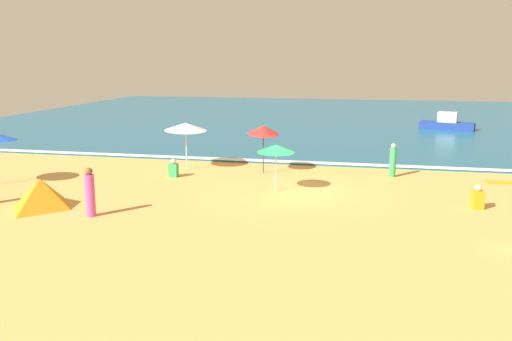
{
  "coord_description": "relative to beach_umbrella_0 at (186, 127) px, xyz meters",
  "views": [
    {
      "loc": [
        3.37,
        -22.21,
        5.57
      ],
      "look_at": [
        -1.6,
        0.37,
        0.8
      ],
      "focal_mm": 39.18,
      "sensor_mm": 36.0,
      "label": 1
    }
  ],
  "objects": [
    {
      "name": "ground_plane",
      "position": [
        5.88,
        -3.73,
        -2.14
      ],
      "size": [
        60.0,
        60.0,
        0.0
      ],
      "primitive_type": "plane",
      "color": "#E0A856"
    },
    {
      "name": "ocean_water",
      "position": [
        5.88,
        24.27,
        -2.09
      ],
      "size": [
        60.0,
        44.0,
        0.1
      ],
      "primitive_type": "cube",
      "color": "#196084",
      "rests_on": "ground_plane"
    },
    {
      "name": "wave_breaker_foam",
      "position": [
        5.88,
        2.57,
        -2.03
      ],
      "size": [
        57.0,
        0.7,
        0.01
      ],
      "primitive_type": "cube",
      "color": "white",
      "rests_on": "ocean_water"
    },
    {
      "name": "beach_umbrella_0",
      "position": [
        0.0,
        0.0,
        0.0
      ],
      "size": [
        2.95,
        2.95,
        2.39
      ],
      "color": "silver",
      "rests_on": "ground_plane"
    },
    {
      "name": "beach_umbrella_1",
      "position": [
        3.93,
        -0.09,
        -0.04
      ],
      "size": [
        2.15,
        2.16,
        2.39
      ],
      "color": "#4C3823",
      "rests_on": "ground_plane"
    },
    {
      "name": "beach_umbrella_3",
      "position": [
        5.17,
        -3.56,
        -0.34
      ],
      "size": [
        2.16,
        2.16,
        1.99
      ],
      "color": "silver",
      "rests_on": "ground_plane"
    },
    {
      "name": "beach_tent",
      "position": [
        -2.86,
        -8.03,
        -1.58
      ],
      "size": [
        1.8,
        2.18,
        1.12
      ],
      "color": "orange",
      "rests_on": "ground_plane"
    },
    {
      "name": "beachgoer_1",
      "position": [
        -0.53,
        -8.63,
        -1.3
      ],
      "size": [
        0.38,
        0.38,
        1.75
      ],
      "color": "#D84CA5",
      "rests_on": "ground_plane"
    },
    {
      "name": "beachgoer_5",
      "position": [
        9.99,
        0.38,
        -1.39
      ],
      "size": [
        0.33,
        0.33,
        1.58
      ],
      "color": "green",
      "rests_on": "ground_plane"
    },
    {
      "name": "beachgoer_6",
      "position": [
        12.97,
        -4.67,
        -1.74
      ],
      "size": [
        0.46,
        0.46,
        0.92
      ],
      "color": "orange",
      "rests_on": "ground_plane"
    },
    {
      "name": "beachgoer_7",
      "position": [
        -0.0,
        -1.83,
        -1.77
      ],
      "size": [
        0.42,
        0.42,
        0.85
      ],
      "color": "green",
      "rests_on": "ground_plane"
    },
    {
      "name": "beach_towel_2",
      "position": [
        14.73,
        0.14,
        -2.13
      ],
      "size": [
        1.34,
        0.84,
        0.01
      ],
      "color": "orange",
      "rests_on": "ground_plane"
    },
    {
      "name": "small_boat_0",
      "position": [
        14.34,
        18.11,
        -1.61
      ],
      "size": [
        4.12,
        2.21,
        1.32
      ],
      "color": "navy",
      "rests_on": "ocean_water"
    }
  ]
}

